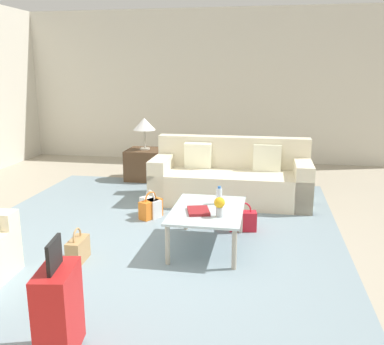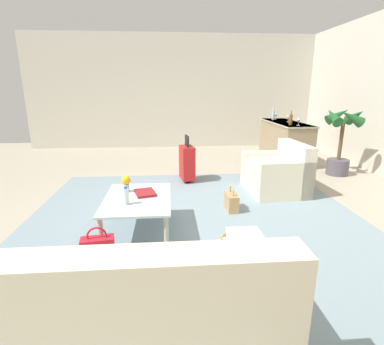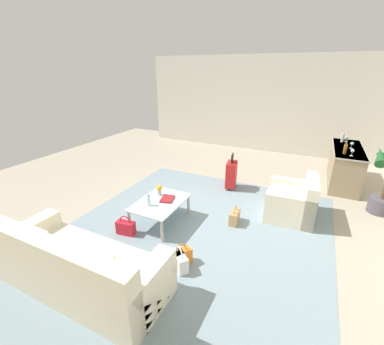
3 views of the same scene
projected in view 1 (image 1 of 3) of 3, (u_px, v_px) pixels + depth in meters
The scene contains 15 objects.
ground_plane at pixel (153, 259), 4.37m from camera, with size 12.00×12.00×0.00m, color #A89E89.
wall_right at pixel (215, 87), 8.85m from camera, with size 0.12×8.00×3.10m, color beige.
area_rug at pixel (150, 236), 4.97m from camera, with size 5.20×4.40×0.01m, color gray.
couch at pixel (231, 180), 6.29m from camera, with size 0.91×2.26×0.92m.
coffee_table at pixel (208, 214), 4.57m from camera, with size 1.07×0.76×0.44m.
water_bottle at pixel (219, 196), 4.71m from camera, with size 0.06×0.06×0.20m.
coffee_table_book at pixel (198, 211), 4.46m from camera, with size 0.29×0.22×0.03m, color maroon.
flower_vase at pixel (219, 205), 4.30m from camera, with size 0.11×0.11×0.21m.
side_table at pixel (145, 164), 7.54m from camera, with size 0.61×0.61×0.53m, color #513823.
table_lamp at pixel (144, 125), 7.37m from camera, with size 0.39×0.39×0.55m.
suitcase_red at pixel (59, 310), 2.78m from camera, with size 0.43×0.28×0.85m.
handbag_orange at pixel (151, 208), 5.56m from camera, with size 0.35×0.28×0.36m.
handbag_red at pixel (243, 220), 5.12m from camera, with size 0.18×0.34×0.36m.
handbag_white at pixel (151, 207), 5.63m from camera, with size 0.31×0.34×0.36m.
handbag_tan at pixel (78, 249), 4.29m from camera, with size 0.33×0.15×0.36m.
Camera 1 is at (-3.91, -1.09, 1.88)m, focal length 40.00 mm.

